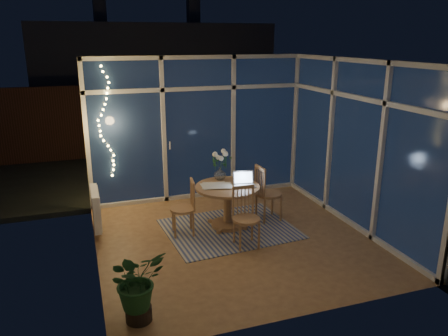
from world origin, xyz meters
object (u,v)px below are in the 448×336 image
(dining_table, at_px, (228,207))
(flower_vase, at_px, (220,173))
(chair_right, at_px, (269,193))
(laptop, at_px, (245,179))
(potted_plant, at_px, (137,289))
(chair_left, at_px, (183,208))
(chair_front, at_px, (247,218))

(dining_table, height_order, flower_vase, flower_vase)
(flower_vase, bearing_deg, chair_right, -21.31)
(chair_right, relative_size, laptop, 2.94)
(chair_right, height_order, laptop, chair_right)
(laptop, relative_size, potted_plant, 0.42)
(dining_table, relative_size, chair_left, 1.15)
(chair_front, bearing_deg, chair_left, 140.15)
(chair_left, height_order, chair_front, chair_front)
(chair_left, relative_size, chair_right, 0.92)
(laptop, height_order, flower_vase, laptop)
(laptop, distance_m, flower_vase, 0.52)
(chair_front, distance_m, laptop, 0.75)
(potted_plant, bearing_deg, flower_vase, 54.18)
(dining_table, height_order, chair_front, chair_front)
(chair_left, bearing_deg, potted_plant, -19.81)
(flower_vase, bearing_deg, chair_left, -151.81)
(flower_vase, bearing_deg, dining_table, -87.67)
(dining_table, distance_m, potted_plant, 2.59)
(chair_right, distance_m, laptop, 0.61)
(chair_left, xyz_separation_m, potted_plant, (-0.95, -1.93, -0.06))
(chair_front, xyz_separation_m, flower_vase, (-0.04, 1.07, 0.35))
(dining_table, relative_size, laptop, 3.11)
(dining_table, bearing_deg, flower_vase, 92.33)
(chair_left, height_order, chair_right, chair_right)
(laptop, bearing_deg, dining_table, 164.86)
(dining_table, bearing_deg, laptop, -24.09)
(dining_table, distance_m, chair_right, 0.74)
(chair_front, bearing_deg, laptop, 73.48)
(dining_table, bearing_deg, potted_plant, -130.48)
(flower_vase, bearing_deg, chair_front, -87.61)
(chair_left, height_order, potted_plant, chair_left)
(dining_table, height_order, potted_plant, potted_plant)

